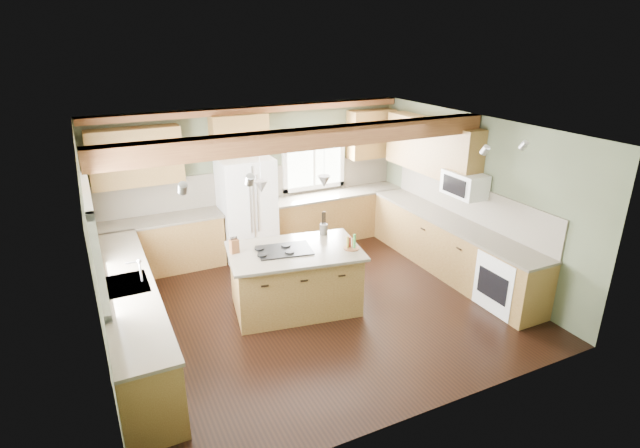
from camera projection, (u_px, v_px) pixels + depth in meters
name	position (u px, v px, depth m)	size (l,w,h in m)	color
floor	(315.00, 306.00, 7.35)	(5.60, 5.60, 0.00)	black
ceiling	(314.00, 130.00, 6.41)	(5.60, 5.60, 0.00)	silver
wall_back	(255.00, 179.00, 8.98)	(5.60, 5.60, 0.00)	#494F38
wall_left	(95.00, 262.00, 5.74)	(5.00, 5.00, 0.00)	#494F38
wall_right	(472.00, 197.00, 8.02)	(5.00, 5.00, 0.00)	#494F38
ceiling_beam	(311.00, 138.00, 6.54)	(5.55, 0.26, 0.26)	#552A18
soffit_trim	(254.00, 110.00, 8.45)	(5.55, 0.20, 0.10)	#552A18
backsplash_back	(256.00, 184.00, 9.00)	(5.58, 0.03, 0.58)	brown
backsplash_right	(468.00, 201.00, 8.09)	(0.03, 3.70, 0.58)	brown
base_cab_back_left	(161.00, 246.00, 8.31)	(2.02, 0.60, 0.88)	brown
counter_back_left	(158.00, 220.00, 8.15)	(2.06, 0.64, 0.04)	#4B4237
base_cab_back_right	(336.00, 216.00, 9.64)	(2.62, 0.60, 0.88)	brown
counter_back_right	(336.00, 194.00, 9.48)	(2.66, 0.64, 0.04)	#4B4237
base_cab_left	(132.00, 318.00, 6.22)	(0.60, 3.70, 0.88)	brown
counter_left	(127.00, 285.00, 6.05)	(0.64, 3.74, 0.04)	#4B4237
base_cab_right	(450.00, 248.00, 8.25)	(0.60, 3.70, 0.88)	brown
counter_right	(452.00, 222.00, 8.08)	(0.64, 3.74, 0.04)	#4B4237
upper_cab_back_left	(136.00, 157.00, 7.79)	(1.40, 0.35, 0.90)	brown
upper_cab_over_fridge	(239.00, 135.00, 8.41)	(0.96, 0.35, 0.70)	brown
upper_cab_right	(431.00, 147.00, 8.47)	(0.35, 2.20, 0.90)	brown
upper_cab_back_corner	(371.00, 134.00, 9.53)	(0.90, 0.35, 0.90)	brown
window_left	(93.00, 240.00, 5.70)	(0.04, 1.60, 1.05)	white
window_back	(313.00, 159.00, 9.34)	(1.10, 0.04, 1.00)	white
sink	(127.00, 285.00, 6.05)	(0.50, 0.65, 0.03)	#262628
faucet	(141.00, 271.00, 6.07)	(0.02, 0.02, 0.28)	#B2B2B7
dishwasher	(148.00, 380.00, 5.13)	(0.60, 0.60, 0.84)	white
oven	(508.00, 281.00, 7.16)	(0.60, 0.72, 0.84)	white
microwave	(465.00, 184.00, 7.80)	(0.40, 0.70, 0.38)	white
pendant_left	(261.00, 187.00, 6.54)	(0.18, 0.18, 0.16)	#B2B2B7
pendant_right	(324.00, 181.00, 6.76)	(0.18, 0.18, 0.16)	#B2B2B7
refrigerator	(247.00, 209.00, 8.68)	(0.90, 0.74, 1.80)	white
island	(295.00, 280.00, 7.17)	(1.72, 1.05, 0.88)	brown
island_top	(294.00, 251.00, 7.00)	(1.84, 1.17, 0.04)	#4B4237
cooktop	(284.00, 250.00, 6.96)	(0.75, 0.50, 0.02)	black
knife_block	(234.00, 246.00, 6.86)	(0.12, 0.09, 0.20)	brown
utensil_crock	(324.00, 229.00, 7.50)	(0.12, 0.12, 0.16)	#423B35
bottle_tray	(351.00, 242.00, 7.00)	(0.22, 0.22, 0.20)	brown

